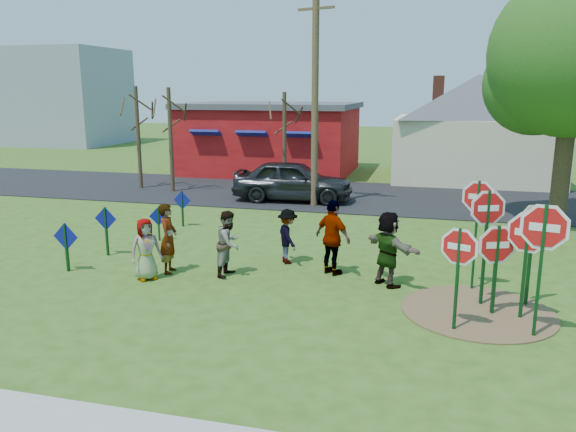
# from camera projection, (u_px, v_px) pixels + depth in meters

# --- Properties ---
(ground) EXTENTS (120.00, 120.00, 0.00)m
(ground) POSITION_uv_depth(u_px,v_px,m) (285.00, 279.00, 13.97)
(ground) COLOR #325217
(ground) RESTS_ON ground
(road) EXTENTS (120.00, 7.50, 0.04)m
(road) POSITION_uv_depth(u_px,v_px,m) (351.00, 196.00, 24.83)
(road) COLOR black
(road) RESTS_ON ground
(dirt_patch) EXTENTS (3.20, 3.20, 0.03)m
(dirt_patch) POSITION_uv_depth(u_px,v_px,m) (478.00, 311.00, 11.93)
(dirt_patch) COLOR brown
(dirt_patch) RESTS_ON ground
(red_building) EXTENTS (9.40, 7.69, 3.90)m
(red_building) POSITION_uv_depth(u_px,v_px,m) (272.00, 137.00, 31.87)
(red_building) COLOR maroon
(red_building) RESTS_ON ground
(cream_house) EXTENTS (9.40, 9.40, 6.50)m
(cream_house) POSITION_uv_depth(u_px,v_px,m) (476.00, 123.00, 28.99)
(cream_house) COLOR beige
(cream_house) RESTS_ON ground
(distant_building) EXTENTS (10.00, 8.00, 8.00)m
(distant_building) POSITION_uv_depth(u_px,v_px,m) (59.00, 97.00, 48.24)
(distant_building) COLOR #8C939E
(distant_building) RESTS_ON ground
(stop_sign_a) EXTENTS (0.93, 0.35, 2.20)m
(stop_sign_a) POSITION_uv_depth(u_px,v_px,m) (459.00, 256.00, 10.71)
(stop_sign_a) COLOR #103C19
(stop_sign_a) RESTS_ON ground
(stop_sign_b) EXTENTS (0.99, 0.19, 2.74)m
(stop_sign_b) POSITION_uv_depth(u_px,v_px,m) (478.00, 207.00, 12.85)
(stop_sign_b) COLOR #103C19
(stop_sign_b) RESTS_ON ground
(stop_sign_c) EXTENTS (1.16, 0.29, 2.75)m
(stop_sign_c) POSITION_uv_depth(u_px,v_px,m) (543.00, 241.00, 10.33)
(stop_sign_c) COLOR #103C19
(stop_sign_c) RESTS_ON ground
(stop_sign_d) EXTENTS (0.83, 0.50, 2.39)m
(stop_sign_d) POSITION_uv_depth(u_px,v_px,m) (533.00, 229.00, 11.90)
(stop_sign_d) COLOR #103C19
(stop_sign_d) RESTS_ON ground
(stop_sign_e) EXTENTS (1.04, 0.42, 2.07)m
(stop_sign_e) POSITION_uv_depth(u_px,v_px,m) (497.00, 251.00, 11.51)
(stop_sign_e) COLOR #103C19
(stop_sign_e) RESTS_ON ground
(stop_sign_f) EXTENTS (1.06, 0.45, 2.39)m
(stop_sign_f) POSITION_uv_depth(u_px,v_px,m) (527.00, 240.00, 11.23)
(stop_sign_f) COLOR #103C19
(stop_sign_f) RESTS_ON ground
(stop_sign_g) EXTENTS (0.98, 0.36, 2.69)m
(stop_sign_g) POSITION_uv_depth(u_px,v_px,m) (487.00, 221.00, 11.92)
(stop_sign_g) COLOR #103C19
(stop_sign_g) RESTS_ON ground
(blue_diamond_a) EXTENTS (0.73, 0.07, 1.29)m
(blue_diamond_a) POSITION_uv_depth(u_px,v_px,m) (66.00, 242.00, 14.44)
(blue_diamond_a) COLOR #103C19
(blue_diamond_a) RESTS_ON ground
(blue_diamond_b) EXTENTS (0.68, 0.06, 1.41)m
(blue_diamond_b) POSITION_uv_depth(u_px,v_px,m) (106.00, 225.00, 15.82)
(blue_diamond_b) COLOR #103C19
(blue_diamond_b) RESTS_ON ground
(blue_diamond_c) EXTENTS (0.59, 0.11, 1.07)m
(blue_diamond_c) POSITION_uv_depth(u_px,v_px,m) (159.00, 220.00, 17.44)
(blue_diamond_c) COLOR #103C19
(blue_diamond_c) RESTS_ON ground
(blue_diamond_d) EXTENTS (0.66, 0.11, 1.25)m
(blue_diamond_d) POSITION_uv_depth(u_px,v_px,m) (182.00, 205.00, 19.22)
(blue_diamond_d) COLOR #103C19
(blue_diamond_d) RESTS_ON ground
(person_a) EXTENTS (0.88, 0.89, 1.55)m
(person_a) POSITION_uv_depth(u_px,v_px,m) (146.00, 249.00, 13.83)
(person_a) COLOR #3D4386
(person_a) RESTS_ON ground
(person_b) EXTENTS (0.55, 0.73, 1.81)m
(person_b) POSITION_uv_depth(u_px,v_px,m) (168.00, 238.00, 14.33)
(person_b) COLOR #226E55
(person_b) RESTS_ON ground
(person_c) EXTENTS (0.71, 0.87, 1.67)m
(person_c) POSITION_uv_depth(u_px,v_px,m) (229.00, 243.00, 14.14)
(person_c) COLOR brown
(person_c) RESTS_ON ground
(person_d) EXTENTS (0.98, 1.11, 1.50)m
(person_d) POSITION_uv_depth(u_px,v_px,m) (288.00, 236.00, 15.14)
(person_d) COLOR #36363C
(person_d) RESTS_ON ground
(person_e) EXTENTS (1.20, 1.02, 1.93)m
(person_e) POSITION_uv_depth(u_px,v_px,m) (333.00, 238.00, 14.16)
(person_e) COLOR #512F5C
(person_e) RESTS_ON ground
(person_f) EXTENTS (1.61, 1.55, 1.83)m
(person_f) POSITION_uv_depth(u_px,v_px,m) (388.00, 249.00, 13.37)
(person_f) COLOR #1A4A29
(person_f) RESTS_ON ground
(suv) EXTENTS (5.10, 2.32, 1.70)m
(suv) POSITION_uv_depth(u_px,v_px,m) (293.00, 180.00, 23.55)
(suv) COLOR #2C2B30
(suv) RESTS_ON road
(utility_pole) EXTENTS (2.06, 0.73, 8.66)m
(utility_pole) POSITION_uv_depth(u_px,v_px,m) (315.00, 91.00, 21.77)
(utility_pole) COLOR #4C3823
(utility_pole) RESTS_ON ground
(bare_tree_west) EXTENTS (1.80, 1.80, 4.72)m
(bare_tree_west) POSITION_uv_depth(u_px,v_px,m) (170.00, 125.00, 25.25)
(bare_tree_west) COLOR #382819
(bare_tree_west) RESTS_ON ground
(bare_tree_east) EXTENTS (1.80, 1.80, 4.52)m
(bare_tree_east) POSITION_uv_depth(u_px,v_px,m) (284.00, 128.00, 25.63)
(bare_tree_east) COLOR #382819
(bare_tree_east) RESTS_ON ground
(bare_tree_mid) EXTENTS (1.80, 1.80, 4.78)m
(bare_tree_mid) POSITION_uv_depth(u_px,v_px,m) (138.00, 123.00, 26.09)
(bare_tree_mid) COLOR #382819
(bare_tree_mid) RESTS_ON ground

